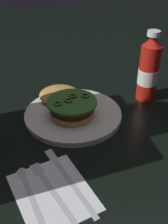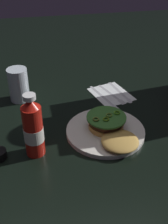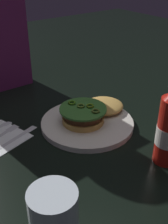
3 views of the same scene
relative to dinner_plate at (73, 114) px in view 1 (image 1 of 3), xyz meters
name	(u,v)px [view 1 (image 1 of 3)]	position (x,y,z in m)	size (l,w,h in m)	color
ground_plane	(116,124)	(-0.06, -0.11, -0.01)	(3.00, 3.00, 0.00)	black
dinner_plate	(73,114)	(0.00, 0.00, 0.00)	(0.27, 0.27, 0.02)	silver
burger_sandwich	(67,102)	(0.02, 0.01, 0.03)	(0.23, 0.15, 0.05)	#C29545
ketchup_bottle	(149,70)	(0.05, -0.24, 0.09)	(0.06, 0.06, 0.21)	red
napkin	(53,192)	(-0.26, 0.09, -0.01)	(0.18, 0.15, 0.00)	white
butter_knife	(66,175)	(-0.22, 0.06, 0.00)	(0.22, 0.08, 0.00)	silver
fork_utensil	(49,185)	(-0.24, 0.10, 0.00)	(0.18, 0.08, 0.00)	silver
spoon_utensil	(28,189)	(-0.24, 0.14, 0.00)	(0.19, 0.06, 0.00)	silver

